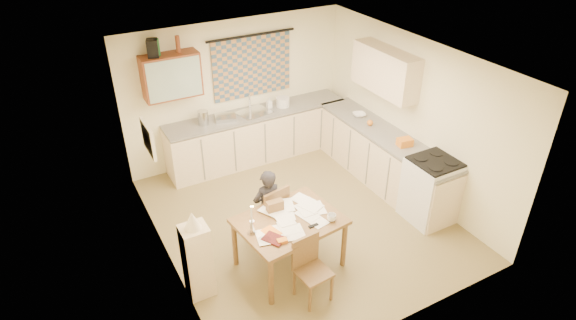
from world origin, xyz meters
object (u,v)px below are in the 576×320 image
shelf_stand (198,261)px  chair_far (270,223)px  stove (431,190)px  counter_right (382,158)px  dining_table (289,242)px  person (267,208)px  counter_back (258,136)px

shelf_stand → chair_far: bearing=21.9°
stove → chair_far: stove is taller
shelf_stand → counter_right: bearing=14.6°
counter_right → shelf_stand: bearing=-165.4°
dining_table → person: size_ratio=1.18×
counter_right → chair_far: chair_far is taller
dining_table → counter_back: bearing=65.4°
counter_back → person: bearing=-112.4°
counter_back → stove: 3.20m
counter_back → dining_table: 2.88m
counter_right → shelf_stand: size_ratio=2.89×
chair_far → person: (-0.04, -0.03, 0.30)m
counter_back → chair_far: chair_far is taller
dining_table → person: bearing=86.2°
counter_back → shelf_stand: bearing=-128.2°
stove → person: size_ratio=0.85×
stove → person: bearing=164.4°
counter_right → person: person is taller
stove → counter_right: bearing=90.0°
person → dining_table: bearing=90.6°
stove → chair_far: bearing=163.5°
counter_back → counter_right: size_ratio=1.12×
chair_far → shelf_stand: size_ratio=0.91×
counter_right → stove: bearing=-90.0°
counter_back → dining_table: counter_back is taller
dining_table → chair_far: 0.60m
shelf_stand → person: bearing=21.4°
counter_right → shelf_stand: 3.66m
person → shelf_stand: 1.26m
stove → dining_table: 2.34m
stove → shelf_stand: shelf_stand is taller
dining_table → chair_far: size_ratio=1.49×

